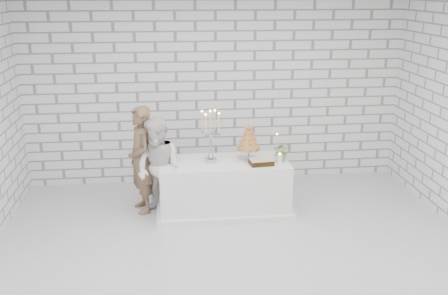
% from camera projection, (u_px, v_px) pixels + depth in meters
% --- Properties ---
extents(ground, '(6.00, 5.00, 0.01)m').
position_uv_depth(ground, '(236.00, 252.00, 6.24)').
color(ground, silver).
rests_on(ground, ground).
extents(wall_back, '(6.00, 0.01, 3.00)m').
position_uv_depth(wall_back, '(216.00, 91.00, 8.16)').
color(wall_back, white).
rests_on(wall_back, ground).
extents(wall_front, '(6.00, 0.01, 3.00)m').
position_uv_depth(wall_front, '(288.00, 236.00, 3.42)').
color(wall_front, white).
rests_on(wall_front, ground).
extents(cake_table, '(1.80, 0.80, 0.75)m').
position_uv_depth(cake_table, '(224.00, 186.00, 7.27)').
color(cake_table, white).
rests_on(cake_table, ground).
extents(groom, '(0.52, 0.65, 1.53)m').
position_uv_depth(groom, '(141.00, 160.00, 7.17)').
color(groom, brown).
rests_on(groom, ground).
extents(bride, '(0.87, 0.86, 1.41)m').
position_uv_depth(bride, '(159.00, 169.00, 7.01)').
color(bride, white).
rests_on(bride, ground).
extents(candelabra, '(0.35, 0.35, 0.74)m').
position_uv_depth(candelabra, '(210.00, 136.00, 7.04)').
color(candelabra, '#A9A9B4').
rests_on(candelabra, cake_table).
extents(croquembouche, '(0.35, 0.35, 0.51)m').
position_uv_depth(croquembouche, '(249.00, 142.00, 7.17)').
color(croquembouche, '#935625').
rests_on(croquembouche, cake_table).
extents(chocolate_cake, '(0.34, 0.26, 0.08)m').
position_uv_depth(chocolate_cake, '(261.00, 162.00, 7.03)').
color(chocolate_cake, black).
rests_on(chocolate_cake, cake_table).
extents(pillar_candle, '(0.09, 0.09, 0.12)m').
position_uv_depth(pillar_candle, '(280.00, 158.00, 7.10)').
color(pillar_candle, white).
rests_on(pillar_candle, cake_table).
extents(extra_taper, '(0.06, 0.06, 0.32)m').
position_uv_depth(extra_taper, '(277.00, 145.00, 7.34)').
color(extra_taper, beige).
rests_on(extra_taper, cake_table).
extents(flowers, '(0.29, 0.27, 0.28)m').
position_uv_depth(flowers, '(282.00, 151.00, 7.15)').
color(flowers, '#3D682E').
rests_on(flowers, cake_table).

